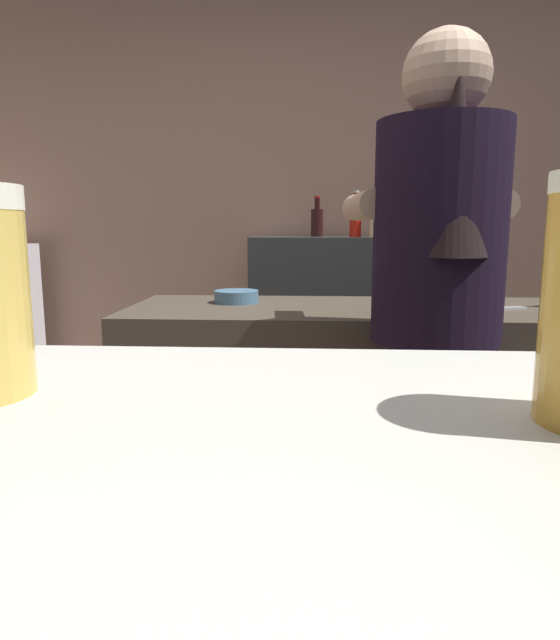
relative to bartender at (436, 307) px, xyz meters
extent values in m
cube|color=#997562|center=(-0.27, 1.98, 0.40)|extent=(5.20, 0.10, 2.70)
cube|color=#4A4133|center=(0.08, 0.46, -0.51)|extent=(2.10, 0.60, 0.88)
cube|color=#323536|center=(-0.29, 1.70, -0.40)|extent=(0.78, 0.36, 1.10)
cube|color=#362634|center=(0.00, 0.01, -0.52)|extent=(0.28, 0.20, 0.86)
cylinder|color=black|center=(0.00, 0.01, 0.19)|extent=(0.34, 0.34, 0.56)
sphere|color=tan|center=(0.00, 0.01, 0.58)|extent=(0.22, 0.22, 0.22)
cone|color=black|center=(0.01, -0.09, 0.36)|extent=(0.18, 0.18, 0.44)
cylinder|color=tan|center=(-0.18, 0.15, 0.27)|extent=(0.11, 0.33, 0.08)
cylinder|color=tan|center=(0.16, 0.18, 0.27)|extent=(0.11, 0.33, 0.08)
cylinder|color=teal|center=(-0.61, 0.54, -0.04)|extent=(0.16, 0.16, 0.04)
cube|color=silver|center=(0.28, 0.41, -0.06)|extent=(0.24, 0.10, 0.01)
cylinder|color=#315D9D|center=(0.05, 1.68, 0.22)|extent=(0.06, 0.06, 0.14)
cylinder|color=#315D9D|center=(0.05, 1.68, 0.31)|extent=(0.03, 0.03, 0.05)
cylinder|color=silver|center=(0.05, 1.68, 0.35)|extent=(0.03, 0.03, 0.01)
cylinder|color=red|center=(-0.09, 1.65, 0.24)|extent=(0.06, 0.06, 0.17)
cylinder|color=red|center=(-0.09, 1.65, 0.36)|extent=(0.03, 0.03, 0.07)
cylinder|color=white|center=(-0.09, 1.65, 0.40)|extent=(0.03, 0.03, 0.01)
cylinder|color=#DBC287|center=(0.00, 1.62, 0.22)|extent=(0.05, 0.05, 0.13)
cylinder|color=#DBC287|center=(0.00, 1.62, 0.30)|extent=(0.02, 0.02, 0.05)
cylinder|color=#333333|center=(0.00, 1.62, 0.33)|extent=(0.03, 0.03, 0.01)
cylinder|color=black|center=(-0.30, 1.76, 0.23)|extent=(0.07, 0.07, 0.16)
cylinder|color=black|center=(-0.30, 1.76, 0.34)|extent=(0.03, 0.03, 0.06)
cylinder|color=red|center=(-0.30, 1.76, 0.37)|extent=(0.04, 0.04, 0.01)
camera|label=1|loc=(-0.33, -1.48, 0.21)|focal=31.20mm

